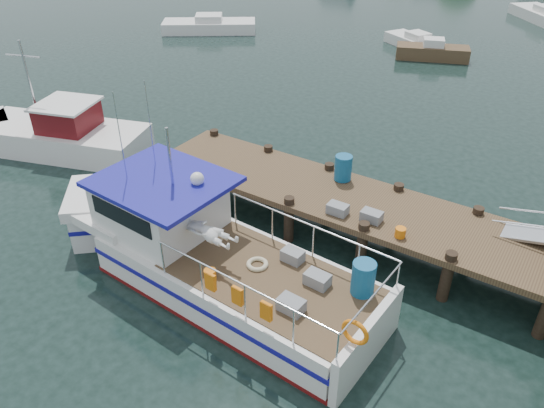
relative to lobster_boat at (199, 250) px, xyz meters
The scene contains 6 objects.
ground_plane 4.66m from the lobster_boat, 68.31° to the left, with size 160.00×160.00×0.00m, color black.
lobster_boat is the anchor object (origin of this frame).
work_boat 10.91m from the lobster_boat, 163.92° to the left, with size 8.61×4.78×4.56m.
moored_rowboat 24.05m from the lobster_boat, 93.29° to the left, with size 4.60×2.94×1.27m.
moored_a 27.38m from the lobster_boat, 128.44° to the left, with size 6.70×5.63×1.22m.
moored_b 25.77m from the lobster_boat, 96.58° to the left, with size 4.99×3.76×1.06m.
Camera 1 is at (6.59, -13.06, 10.11)m, focal length 35.00 mm.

